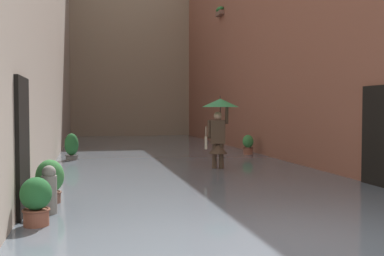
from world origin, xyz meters
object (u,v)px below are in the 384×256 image
at_px(person_wading, 219,121).
at_px(potted_plant_far_left, 248,146).
at_px(potted_plant_far_right, 72,148).
at_px(mooring_bollard, 49,195).
at_px(potted_plant_near_right, 36,205).
at_px(potted_plant_mid_right, 50,183).

bearing_deg(person_wading, potted_plant_far_left, -121.56).
bearing_deg(potted_plant_far_left, potted_plant_far_right, 3.26).
distance_m(potted_plant_far_left, potted_plant_far_right, 5.80).
height_order(potted_plant_far_right, mooring_bollard, potted_plant_far_right).
distance_m(person_wading, mooring_bollard, 5.90).
xyz_separation_m(potted_plant_near_right, mooring_bollard, (-0.11, -0.69, -0.01)).
xyz_separation_m(potted_plant_mid_right, mooring_bollard, (-0.05, 0.79, -0.05)).
height_order(person_wading, mooring_bollard, person_wading).
xyz_separation_m(potted_plant_far_left, potted_plant_far_right, (5.79, 0.33, 0.07)).
distance_m(potted_plant_near_right, potted_plant_far_right, 7.89).
xyz_separation_m(person_wading, potted_plant_near_right, (4.01, 5.02, -0.97)).
relative_size(potted_plant_mid_right, potted_plant_far_right, 0.91).
relative_size(potted_plant_mid_right, mooring_bollard, 1.00).
distance_m(potted_plant_near_right, mooring_bollard, 0.70).
bearing_deg(potted_plant_far_right, potted_plant_far_left, -176.74).
bearing_deg(person_wading, potted_plant_far_right, -36.87).
xyz_separation_m(potted_plant_far_left, mooring_bollard, (5.86, 7.52, 0.00)).
height_order(potted_plant_far_left, mooring_bollard, mooring_bollard).
relative_size(potted_plant_far_right, mooring_bollard, 1.09).
distance_m(person_wading, potted_plant_near_right, 6.49).
bearing_deg(mooring_bollard, potted_plant_near_right, 80.84).
distance_m(person_wading, potted_plant_mid_right, 5.38).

